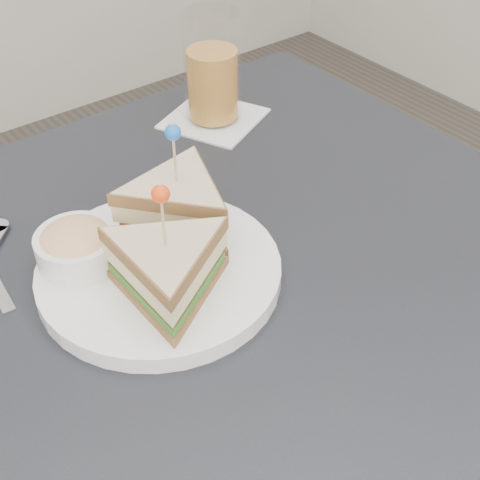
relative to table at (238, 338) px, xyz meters
name	(u,v)px	position (x,y,z in m)	size (l,w,h in m)	color
table	(238,338)	(0.00, 0.00, 0.00)	(0.80, 0.80, 0.75)	black
plate_meal	(161,244)	(-0.05, 0.06, 0.12)	(0.27, 0.26, 0.14)	white
drink_set	(212,75)	(0.18, 0.29, 0.14)	(0.16, 0.16, 0.15)	white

